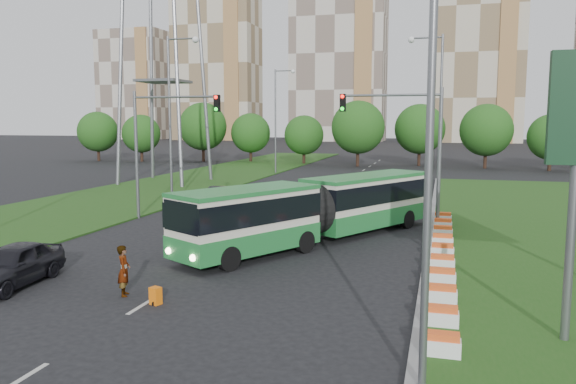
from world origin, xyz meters
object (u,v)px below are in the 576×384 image
(traffic_mast_median, at_px, (411,135))
(traffic_mast_left, at_px, (159,134))
(pedestrian, at_px, (124,271))
(car_left_near, at_px, (12,265))
(shopping_trolley, at_px, (156,296))
(articulated_bus, at_px, (312,209))
(car_left_far, at_px, (219,197))

(traffic_mast_median, height_order, traffic_mast_left, same)
(traffic_mast_median, xyz_separation_m, pedestrian, (-8.93, -15.37, -4.44))
(car_left_near, distance_m, pedestrian, 4.72)
(traffic_mast_left, height_order, pedestrian, traffic_mast_left)
(traffic_mast_left, bearing_deg, car_left_near, -84.02)
(car_left_near, xyz_separation_m, pedestrian, (4.71, 0.06, 0.11))
(shopping_trolley, bearing_deg, traffic_mast_median, 83.94)
(traffic_mast_median, relative_size, car_left_near, 1.70)
(articulated_bus, relative_size, car_left_near, 3.56)
(articulated_bus, bearing_deg, car_left_near, -100.56)
(traffic_mast_left, distance_m, car_left_near, 15.20)
(car_left_near, distance_m, car_left_far, 20.30)
(car_left_near, xyz_separation_m, shopping_trolley, (6.25, -0.52, -0.51))
(articulated_bus, xyz_separation_m, car_left_near, (-9.06, -10.75, -0.89))
(car_left_near, bearing_deg, car_left_far, 85.04)
(traffic_mast_left, distance_m, car_left_far, 7.62)
(car_left_far, relative_size, pedestrian, 2.39)
(traffic_mast_median, bearing_deg, pedestrian, -120.17)
(car_left_near, distance_m, shopping_trolley, 6.29)
(car_left_near, relative_size, pedestrian, 2.59)
(car_left_far, bearing_deg, traffic_mast_left, -105.78)
(traffic_mast_median, distance_m, car_left_near, 21.09)
(traffic_mast_median, bearing_deg, car_left_near, -131.50)
(articulated_bus, bearing_deg, shopping_trolley, -74.45)
(shopping_trolley, bearing_deg, pedestrian, 178.28)
(traffic_mast_median, distance_m, pedestrian, 18.32)
(car_left_far, bearing_deg, car_left_near, -91.79)
(shopping_trolley, bearing_deg, car_left_near, -165.91)
(traffic_mast_median, height_order, articulated_bus, traffic_mast_median)
(articulated_bus, xyz_separation_m, car_left_far, (-9.13, 9.55, -0.97))
(articulated_bus, bearing_deg, pedestrian, -82.56)
(car_left_near, xyz_separation_m, car_left_far, (-0.07, 20.30, -0.09))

